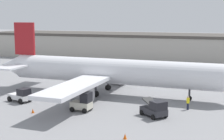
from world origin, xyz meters
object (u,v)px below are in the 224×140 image
Objects in this scene: baggage_tug at (21,95)px; pushback_tug at (83,103)px; safety_cone_near at (33,111)px; belt_loader_truck at (155,109)px; airplane at (106,72)px; safety_cone_far at (125,136)px; ground_crew_worker at (188,102)px.

baggage_tug is 10.00m from pushback_tug.
safety_cone_near is (4.49, -4.15, -0.65)m from baggage_tug.
belt_loader_truck is at bearing 13.94° from baggage_tug.
pushback_tug reaches higher than belt_loader_truck.
airplane is 13.56m from belt_loader_truck.
belt_loader_truck is 8.98m from pushback_tug.
belt_loader_truck is at bearing 13.31° from safety_cone_near.
airplane is 13.97m from safety_cone_near.
baggage_tug reaches higher than safety_cone_far.
safety_cone_near is at bearing 79.45° from ground_crew_worker.
belt_loader_truck reaches higher than baggage_tug.
airplane is at bearing 175.91° from belt_loader_truck.
pushback_tug reaches higher than safety_cone_far.
belt_loader_truck is (18.88, -0.75, 0.03)m from baggage_tug.
belt_loader_truck is at bearing 82.23° from safety_cone_far.
ground_crew_worker is at bearing 70.95° from safety_cone_far.
pushback_tug is 6.17m from safety_cone_near.
ground_crew_worker is 22.43m from baggage_tug.
safety_cone_near and safety_cone_far have the same top height.
pushback_tug is at bearing 135.90° from safety_cone_far.
baggage_tug is at bearing -136.36° from airplane.
belt_loader_truck is at bearing 7.19° from pushback_tug.
baggage_tug is 6.15m from safety_cone_near.
baggage_tug is at bearing 137.21° from safety_cone_near.
pushback_tug is at bearing 77.81° from ground_crew_worker.
safety_cone_far is at bearing -10.48° from baggage_tug.
airplane is 22.41× the size of ground_crew_worker.
airplane is 71.25× the size of safety_cone_far.
baggage_tug is at bearing -142.06° from belt_loader_truck.
airplane is at bearing 115.71° from safety_cone_far.
ground_crew_worker is 19.31m from safety_cone_near.
airplane is 10.84× the size of belt_loader_truck.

